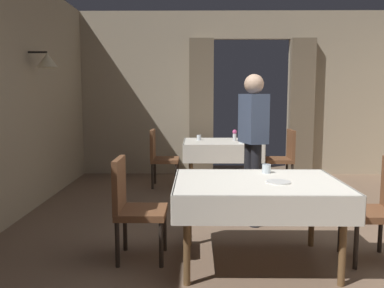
{
  "coord_description": "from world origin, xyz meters",
  "views": [
    {
      "loc": [
        -1.01,
        -3.36,
        1.49
      ],
      "look_at": [
        -1.06,
        0.64,
        1.0
      ],
      "focal_mm": 37.62,
      "sensor_mm": 36.0,
      "label": 1
    }
  ],
  "objects": [
    {
      "name": "glass_mid_b",
      "position": [
        -0.34,
        0.42,
        0.79
      ],
      "size": [
        0.08,
        0.08,
        0.08
      ],
      "primitive_type": "cylinder",
      "color": "silver",
      "rests_on": "dining_table_mid"
    },
    {
      "name": "ground",
      "position": [
        0.0,
        0.0,
        0.0
      ],
      "size": [
        10.08,
        10.08,
        0.0
      ],
      "primitive_type": "plane",
      "color": "#7A604C"
    },
    {
      "name": "chair_mid_left",
      "position": [
        -1.59,
        0.17,
        0.52
      ],
      "size": [
        0.44,
        0.44,
        0.93
      ],
      "color": "black",
      "rests_on": "ground"
    },
    {
      "name": "plate_mid_a",
      "position": [
        -0.31,
        -0.01,
        0.76
      ],
      "size": [
        0.21,
        0.21,
        0.01
      ],
      "primitive_type": "cylinder",
      "color": "white",
      "rests_on": "dining_table_mid"
    },
    {
      "name": "dining_table_far",
      "position": [
        -0.6,
        3.06,
        0.65
      ],
      "size": [
        1.23,
        1.01,
        0.75
      ],
      "color": "brown",
      "rests_on": "ground"
    },
    {
      "name": "chair_mid_right",
      "position": [
        0.63,
        0.15,
        0.52
      ],
      "size": [
        0.45,
        0.44,
        0.93
      ],
      "color": "black",
      "rests_on": "ground"
    },
    {
      "name": "glass_far_c",
      "position": [
        -0.31,
        2.77,
        0.8
      ],
      "size": [
        0.08,
        0.08,
        0.1
      ],
      "primitive_type": "cylinder",
      "color": "silver",
      "rests_on": "dining_table_far"
    },
    {
      "name": "dining_table_mid",
      "position": [
        -0.48,
        0.08,
        0.67
      ],
      "size": [
        1.45,
        1.08,
        0.75
      ],
      "color": "brown",
      "rests_on": "ground"
    },
    {
      "name": "chair_far_right",
      "position": [
        0.4,
        3.11,
        0.52
      ],
      "size": [
        0.44,
        0.44,
        0.93
      ],
      "color": "black",
      "rests_on": "ground"
    },
    {
      "name": "wall_back",
      "position": [
        0.0,
        4.18,
        1.51
      ],
      "size": [
        6.4,
        0.27,
        3.0
      ],
      "color": "tan",
      "rests_on": "ground"
    },
    {
      "name": "flower_vase_far",
      "position": [
        -0.39,
        3.12,
        0.85
      ],
      "size": [
        0.07,
        0.07,
        0.18
      ],
      "color": "silver",
      "rests_on": "dining_table_far"
    },
    {
      "name": "person_waiter_by_doorway",
      "position": [
        -0.37,
        1.17,
        1.02
      ],
      "size": [
        0.32,
        0.41,
        1.72
      ],
      "color": "black",
      "rests_on": "ground"
    },
    {
      "name": "chair_far_left",
      "position": [
        -1.6,
        3.09,
        0.52
      ],
      "size": [
        0.44,
        0.44,
        0.93
      ],
      "color": "black",
      "rests_on": "ground"
    },
    {
      "name": "glass_far_b",
      "position": [
        -0.97,
        3.18,
        0.79
      ],
      "size": [
        0.07,
        0.07,
        0.09
      ],
      "primitive_type": "cylinder",
      "color": "silver",
      "rests_on": "dining_table_far"
    }
  ]
}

